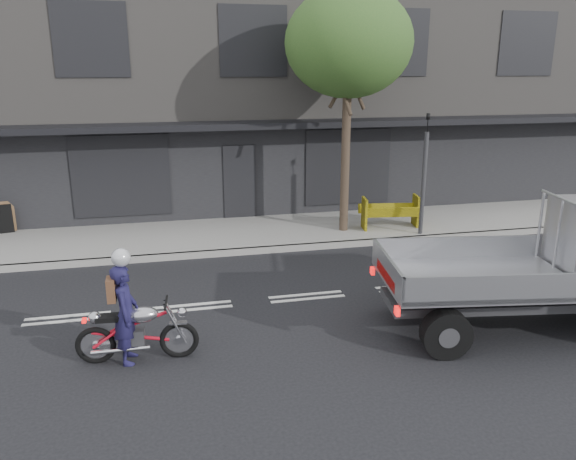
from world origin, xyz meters
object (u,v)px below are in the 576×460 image
Objects in this scene: traffic_light_pole at (424,181)px; sandwich_board at (2,219)px; motorcycle at (137,331)px; construction_barrier at (394,213)px; street_tree at (349,44)px; rider at (126,314)px.

sandwich_board is (-11.48, 2.58, -1.07)m from traffic_light_pole.
motorcycle is 1.17× the size of construction_barrier.
street_tree is 4.23m from traffic_light_pole.
construction_barrier is at bearing 44.18° from motorcycle.
rider is 8.71m from sandwich_board.
traffic_light_pole is at bearing -23.03° from street_tree.
rider reaches higher than sandwich_board.
motorcycle is 1.19× the size of rider.
street_tree is at bearing 52.02° from motorcycle.
street_tree is 3.37× the size of motorcycle.
street_tree is 4.87m from construction_barrier.
street_tree is at bearing -38.74° from rider.
street_tree reaches higher than sandwich_board.
street_tree is 3.93× the size of construction_barrier.
motorcycle is 2.31× the size of sandwich_board.
construction_barrier is at bearing -22.44° from sandwich_board.
motorcycle is 0.34m from rider.
street_tree is 4.02× the size of rider.
sandwich_board is at bearing 120.70° from motorcycle.
rider reaches higher than construction_barrier.
traffic_light_pole is at bearing -51.30° from rider.
traffic_light_pole is at bearing -43.00° from construction_barrier.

